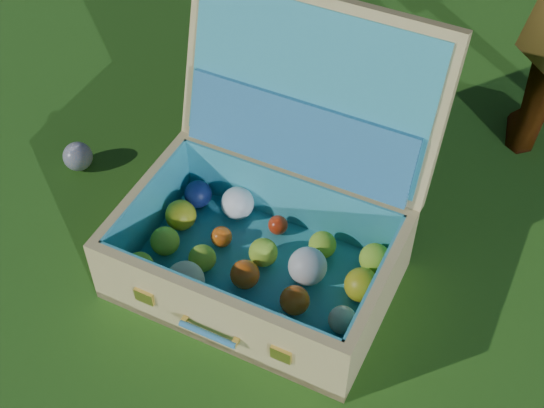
% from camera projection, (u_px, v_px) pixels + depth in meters
% --- Properties ---
extents(ground, '(60.00, 60.00, 0.00)m').
position_uv_depth(ground, '(302.00, 285.00, 1.67)').
color(ground, '#215114').
rests_on(ground, ground).
extents(stray_ball, '(0.07, 0.07, 0.07)m').
position_uv_depth(stray_ball, '(78.00, 156.00, 1.89)').
color(stray_ball, '#416BA9').
rests_on(stray_ball, ground).
extents(suitcase, '(0.59, 0.56, 0.54)m').
position_uv_depth(suitcase, '(273.00, 207.00, 1.62)').
color(suitcase, tan).
rests_on(suitcase, ground).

